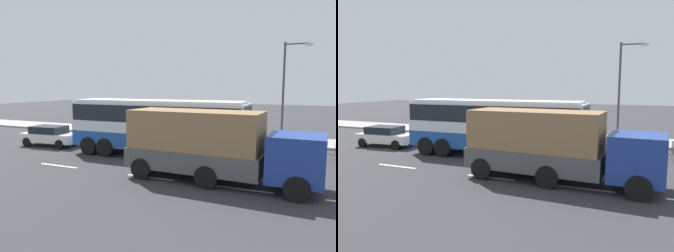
{
  "view_description": "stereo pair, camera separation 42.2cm",
  "coord_description": "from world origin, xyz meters",
  "views": [
    {
      "loc": [
        6.88,
        -16.0,
        4.22
      ],
      "look_at": [
        -0.88,
        1.44,
        1.84
      ],
      "focal_mm": 34.64,
      "sensor_mm": 36.0,
      "label": 1
    },
    {
      "loc": [
        6.49,
        -16.17,
        4.22
      ],
      "look_at": [
        -0.88,
        1.44,
        1.84
      ],
      "focal_mm": 34.64,
      "sensor_mm": 36.0,
      "label": 2
    }
  ],
  "objects": [
    {
      "name": "coach_bus",
      "position": [
        -1.42,
        1.05,
        2.09
      ],
      "size": [
        10.58,
        2.65,
        3.38
      ],
      "rotation": [
        0.0,
        0.0,
        0.0
      ],
      "color": "#1E4C9E",
      "rests_on": "ground_plane"
    },
    {
      "name": "sidewalk_curb",
      "position": [
        0.0,
        9.43,
        0.07
      ],
      "size": [
        80.0,
        4.0,
        0.15
      ],
      "primitive_type": "cube",
      "color": "gray",
      "rests_on": "ground_plane"
    },
    {
      "name": "lane_centreline",
      "position": [
        -0.42,
        -3.02,
        0.0
      ],
      "size": [
        39.01,
        0.16,
        0.01
      ],
      "color": "white",
      "rests_on": "ground_plane"
    },
    {
      "name": "cargo_truck",
      "position": [
        3.02,
        -2.43,
        1.66
      ],
      "size": [
        8.5,
        2.87,
        3.12
      ],
      "rotation": [
        0.0,
        0.0,
        -0.05
      ],
      "color": "navy",
      "rests_on": "ground_plane"
    },
    {
      "name": "ground_plane",
      "position": [
        0.0,
        0.0,
        0.0
      ],
      "size": [
        120.0,
        120.0,
        0.0
      ],
      "primitive_type": "plane",
      "color": "#333335"
    },
    {
      "name": "car_white_minivan",
      "position": [
        -9.84,
        1.21,
        0.75
      ],
      "size": [
        4.14,
        2.12,
        1.41
      ],
      "rotation": [
        0.0,
        0.0,
        0.07
      ],
      "color": "white",
      "rests_on": "ground_plane"
    },
    {
      "name": "street_lamp",
      "position": [
        5.18,
        8.22,
        4.22
      ],
      "size": [
        1.86,
        0.24,
        7.06
      ],
      "color": "#47474C",
      "rests_on": "sidewalk_curb"
    },
    {
      "name": "pedestrian_near_curb",
      "position": [
        -5.56,
        9.71,
        1.12
      ],
      "size": [
        0.32,
        0.32,
        1.68
      ],
      "rotation": [
        0.0,
        0.0,
        2.59
      ],
      "color": "black",
      "rests_on": "sidewalk_curb"
    }
  ]
}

